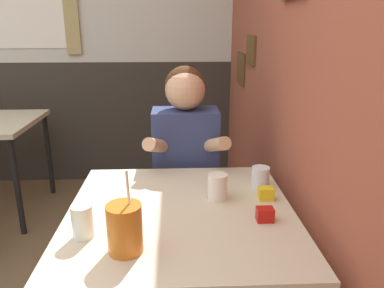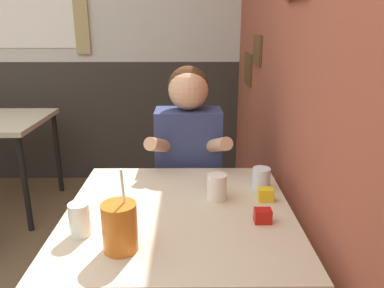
% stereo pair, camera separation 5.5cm
% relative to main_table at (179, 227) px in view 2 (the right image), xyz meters
% --- Properties ---
extents(brick_wall_right, '(0.08, 4.43, 2.70)m').
position_rel_main_table_xyz_m(brick_wall_right, '(0.51, 0.87, 0.68)').
color(brick_wall_right, '#9E4C38').
rests_on(brick_wall_right, ground_plane).
extents(back_wall, '(5.93, 0.09, 2.70)m').
position_rel_main_table_xyz_m(back_wall, '(-1.00, 2.12, 0.69)').
color(back_wall, silver).
rests_on(back_wall, ground_plane).
extents(main_table, '(0.85, 0.87, 0.74)m').
position_rel_main_table_xyz_m(main_table, '(0.00, 0.00, 0.00)').
color(main_table, beige).
rests_on(main_table, ground_plane).
extents(person_seated, '(0.42, 0.40, 1.22)m').
position_rel_main_table_xyz_m(person_seated, '(0.03, 0.59, -0.03)').
color(person_seated, navy).
rests_on(person_seated, ground_plane).
extents(cocktail_pitcher, '(0.11, 0.11, 0.28)m').
position_rel_main_table_xyz_m(cocktail_pitcher, '(-0.17, -0.26, 0.15)').
color(cocktail_pitcher, '#C6661E').
rests_on(cocktail_pitcher, main_table).
extents(glass_near_pitcher, '(0.08, 0.08, 0.09)m').
position_rel_main_table_xyz_m(glass_near_pitcher, '(0.35, 0.20, 0.12)').
color(glass_near_pitcher, silver).
rests_on(glass_near_pitcher, main_table).
extents(glass_center, '(0.07, 0.07, 0.11)m').
position_rel_main_table_xyz_m(glass_center, '(-0.32, -0.17, 0.13)').
color(glass_center, silver).
rests_on(glass_center, main_table).
extents(glass_far_side, '(0.08, 0.08, 0.11)m').
position_rel_main_table_xyz_m(glass_far_side, '(0.15, 0.09, 0.12)').
color(glass_far_side, silver).
rests_on(glass_far_side, main_table).
extents(condiment_ketchup, '(0.06, 0.04, 0.05)m').
position_rel_main_table_xyz_m(condiment_ketchup, '(0.30, -0.09, 0.10)').
color(condiment_ketchup, '#B7140F').
rests_on(condiment_ketchup, main_table).
extents(condiment_mustard, '(0.06, 0.04, 0.05)m').
position_rel_main_table_xyz_m(condiment_mustard, '(0.34, 0.08, 0.10)').
color(condiment_mustard, yellow).
rests_on(condiment_mustard, main_table).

